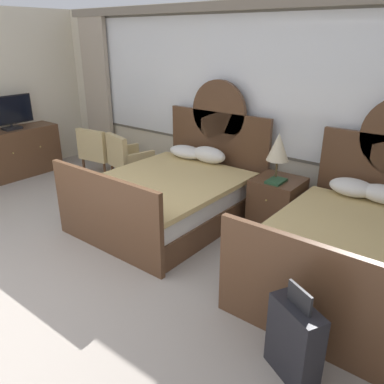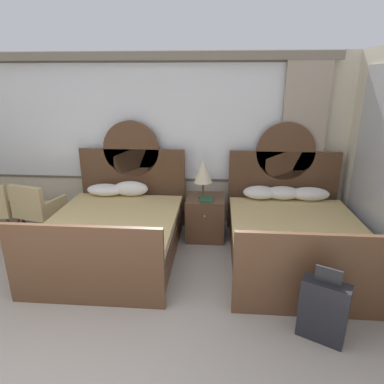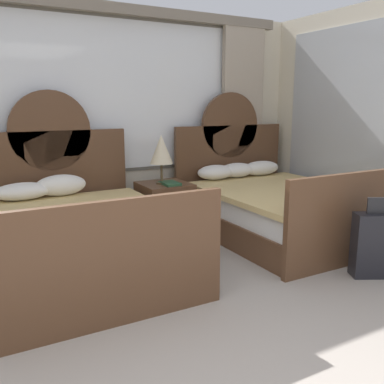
{
  "view_description": "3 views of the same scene",
  "coord_description": "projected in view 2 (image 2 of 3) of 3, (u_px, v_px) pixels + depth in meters",
  "views": [
    {
      "loc": [
        3.15,
        -1.02,
        2.27
      ],
      "look_at": [
        0.95,
        1.75,
        0.83
      ],
      "focal_mm": 36.11,
      "sensor_mm": 36.0,
      "label": 1
    },
    {
      "loc": [
        1.41,
        -1.58,
        2.31
      ],
      "look_at": [
        1.1,
        2.32,
        0.98
      ],
      "focal_mm": 31.33,
      "sensor_mm": 36.0,
      "label": 2
    },
    {
      "loc": [
        -0.81,
        -1.32,
        1.57
      ],
      "look_at": [
        0.95,
        1.88,
        0.79
      ],
      "focal_mm": 39.23,
      "sensor_mm": 36.0,
      "label": 3
    }
  ],
  "objects": [
    {
      "name": "bed_near_window",
      "position": [
        116.0,
        230.0,
        4.57
      ],
      "size": [
        1.68,
        2.2,
        1.71
      ],
      "color": "brown",
      "rests_on": "ground_plane"
    },
    {
      "name": "wall_back_window",
      "position": [
        130.0,
        136.0,
        5.34
      ],
      "size": [
        6.79,
        0.22,
        2.7
      ],
      "color": "beige",
      "rests_on": "ground_plane"
    },
    {
      "name": "armchair_by_window_left",
      "position": [
        37.0,
        207.0,
        5.08
      ],
      "size": [
        0.71,
        0.71,
        0.85
      ],
      "color": "tan",
      "rests_on": "ground_plane"
    },
    {
      "name": "book_on_nightstand",
      "position": [
        207.0,
        199.0,
        4.85
      ],
      "size": [
        0.18,
        0.26,
        0.03
      ],
      "color": "#285133",
      "rests_on": "nightstand_between_beds"
    },
    {
      "name": "nightstand_between_beds",
      "position": [
        205.0,
        217.0,
        5.07
      ],
      "size": [
        0.56,
        0.59,
        0.64
      ],
      "color": "brown",
      "rests_on": "ground_plane"
    },
    {
      "name": "suitcase_on_floor",
      "position": [
        323.0,
        310.0,
        3.06
      ],
      "size": [
        0.45,
        0.35,
        0.74
      ],
      "color": "black",
      "rests_on": "ground_plane"
    },
    {
      "name": "bed_near_mirror",
      "position": [
        293.0,
        236.0,
        4.4
      ],
      "size": [
        1.68,
        2.2,
        1.71
      ],
      "color": "brown",
      "rests_on": "ground_plane"
    },
    {
      "name": "table_lamp_on_nightstand",
      "position": [
        203.0,
        172.0,
        4.83
      ],
      "size": [
        0.27,
        0.27,
        0.57
      ],
      "color": "brown",
      "rests_on": "nightstand_between_beds"
    }
  ]
}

